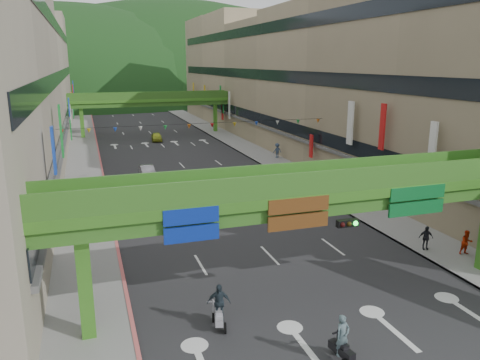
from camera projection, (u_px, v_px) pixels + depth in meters
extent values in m
cube|color=#28282B|center=(167.00, 150.00, 64.60)|extent=(18.00, 140.00, 0.02)
cube|color=gray|center=(84.00, 155.00, 61.23)|extent=(4.00, 140.00, 0.15)
cube|color=gray|center=(243.00, 146.00, 67.93)|extent=(4.00, 140.00, 0.15)
cube|color=#CC5959|center=(99.00, 154.00, 61.81)|extent=(0.20, 140.00, 0.18)
cube|color=gray|center=(230.00, 146.00, 67.34)|extent=(0.20, 140.00, 0.18)
cube|color=#9E937F|center=(8.00, 82.00, 56.48)|extent=(12.00, 95.00, 19.00)
cube|color=black|center=(65.00, 124.00, 59.63)|extent=(0.08, 90.25, 1.40)
cube|color=black|center=(61.00, 76.00, 58.15)|extent=(0.08, 90.25, 1.40)
cube|color=black|center=(56.00, 25.00, 56.67)|extent=(0.08, 90.25, 1.40)
cube|color=gray|center=(295.00, 79.00, 68.04)|extent=(12.00, 95.00, 19.00)
cube|color=black|center=(256.00, 117.00, 67.50)|extent=(0.08, 90.25, 1.40)
cube|color=black|center=(256.00, 74.00, 66.03)|extent=(0.08, 90.25, 1.40)
cube|color=black|center=(256.00, 30.00, 64.55)|extent=(0.08, 90.25, 1.40)
cube|color=#4C9E2D|center=(317.00, 193.00, 22.69)|extent=(28.00, 2.20, 0.50)
cube|color=#387223|center=(317.00, 205.00, 22.84)|extent=(28.00, 1.76, 0.70)
cube|color=#4C9E2D|center=(85.00, 289.00, 20.17)|extent=(0.60, 0.60, 4.80)
cube|color=#387223|center=(329.00, 182.00, 21.54)|extent=(28.00, 0.12, 1.10)
cube|color=#387223|center=(308.00, 172.00, 23.45)|extent=(28.00, 0.12, 1.10)
cube|color=navy|center=(191.00, 226.00, 19.87)|extent=(2.40, 0.12, 1.50)
cube|color=#593314|center=(299.00, 214.00, 21.39)|extent=(3.00, 0.12, 1.50)
cube|color=#0C5926|center=(417.00, 201.00, 23.36)|extent=(3.20, 0.12, 1.50)
cube|color=black|center=(347.00, 223.00, 22.17)|extent=(1.10, 0.28, 0.35)
cube|color=#4C9E2D|center=(151.00, 100.00, 76.99)|extent=(28.00, 2.20, 0.50)
cube|color=#387223|center=(151.00, 104.00, 77.14)|extent=(28.00, 1.76, 0.70)
cube|color=#4C9E2D|center=(82.00, 123.00, 74.47)|extent=(0.60, 0.60, 4.80)
cube|color=#4C9E2D|center=(215.00, 118.00, 81.16)|extent=(0.60, 0.60, 4.80)
cube|color=#387223|center=(151.00, 96.00, 75.83)|extent=(28.00, 0.12, 1.10)
cube|color=#387223|center=(149.00, 95.00, 77.75)|extent=(28.00, 0.12, 1.10)
ellipsoid|color=#1C4419|center=(70.00, 97.00, 161.27)|extent=(168.00, 140.00, 112.00)
ellipsoid|color=#1C4419|center=(174.00, 92.00, 191.85)|extent=(208.00, 176.00, 128.00)
cylinder|color=black|center=(201.00, 123.00, 44.67)|extent=(26.00, 0.03, 0.03)
cone|color=red|center=(62.00, 132.00, 40.93)|extent=(0.36, 0.36, 0.40)
cone|color=gold|center=(89.00, 131.00, 41.62)|extent=(0.36, 0.36, 0.40)
cone|color=#193FB2|center=(115.00, 130.00, 42.31)|extent=(0.36, 0.36, 0.40)
cone|color=silver|center=(141.00, 129.00, 43.00)|extent=(0.36, 0.36, 0.40)
cone|color=#198C33|center=(165.00, 128.00, 43.69)|extent=(0.36, 0.36, 0.40)
cone|color=orange|center=(189.00, 126.00, 44.38)|extent=(0.36, 0.36, 0.40)
cone|color=red|center=(212.00, 126.00, 45.07)|extent=(0.36, 0.36, 0.40)
cone|color=gold|center=(235.00, 125.00, 45.77)|extent=(0.36, 0.36, 0.40)
cone|color=#193FB2|center=(256.00, 124.00, 46.46)|extent=(0.36, 0.36, 0.40)
cone|color=silver|center=(277.00, 123.00, 47.15)|extent=(0.36, 0.36, 0.40)
cone|color=#198C33|center=(298.00, 122.00, 47.84)|extent=(0.36, 0.36, 0.40)
cone|color=orange|center=(318.00, 121.00, 48.53)|extent=(0.36, 0.36, 0.40)
cube|color=black|center=(342.00, 350.00, 18.98)|extent=(0.59, 1.34, 0.35)
cube|color=black|center=(342.00, 345.00, 18.92)|extent=(0.40, 0.60, 0.18)
cube|color=black|center=(338.00, 332.00, 19.39)|extent=(0.55, 0.16, 0.06)
cylinder|color=black|center=(337.00, 349.00, 19.58)|extent=(0.19, 0.51, 0.50)
imported|color=#475B60|center=(343.00, 335.00, 18.81)|extent=(0.71, 0.53, 1.76)
cube|color=black|center=(197.00, 196.00, 40.79)|extent=(0.58, 1.34, 0.35)
cube|color=black|center=(197.00, 193.00, 40.73)|extent=(0.40, 0.60, 0.18)
cube|color=black|center=(196.00, 189.00, 41.20)|extent=(0.55, 0.16, 0.06)
cylinder|color=black|center=(197.00, 197.00, 41.39)|extent=(0.19, 0.51, 0.50)
cylinder|color=black|center=(197.00, 201.00, 40.34)|extent=(0.19, 0.51, 0.50)
imported|color=brown|center=(197.00, 190.00, 40.65)|extent=(0.83, 0.70, 1.52)
cube|color=#9997A0|center=(219.00, 317.00, 21.48)|extent=(0.66, 1.35, 0.35)
cube|color=#9997A0|center=(219.00, 312.00, 21.42)|extent=(0.43, 0.61, 0.18)
cube|color=#9997A0|center=(213.00, 302.00, 21.81)|extent=(0.55, 0.19, 0.06)
cylinder|color=black|center=(213.00, 317.00, 22.00)|extent=(0.22, 0.51, 0.50)
cylinder|color=black|center=(225.00, 328.00, 21.10)|extent=(0.22, 0.51, 0.50)
imported|color=#212D35|center=(219.00, 303.00, 21.30)|extent=(1.14, 0.69, 1.82)
cube|color=#751100|center=(210.00, 206.00, 38.06)|extent=(0.47, 1.33, 0.35)
cube|color=#751100|center=(210.00, 203.00, 38.00)|extent=(0.35, 0.58, 0.18)
cube|color=#751100|center=(209.00, 198.00, 38.45)|extent=(0.55, 0.11, 0.06)
cylinder|color=black|center=(209.00, 207.00, 38.65)|extent=(0.15, 0.51, 0.50)
cylinder|color=black|center=(212.00, 211.00, 37.61)|extent=(0.15, 0.51, 0.50)
imported|color=#46494F|center=(210.00, 198.00, 37.89)|extent=(0.90, 0.63, 1.74)
cube|color=black|center=(302.00, 184.00, 44.82)|extent=(1.31, 0.37, 0.35)
cube|color=black|center=(302.00, 181.00, 44.76)|extent=(0.55, 0.31, 0.18)
cube|color=black|center=(307.00, 178.00, 44.86)|extent=(0.07, 0.55, 0.06)
cylinder|color=black|center=(307.00, 186.00, 45.06)|extent=(0.50, 0.11, 0.50)
cylinder|color=black|center=(296.00, 187.00, 44.74)|extent=(0.50, 0.11, 0.50)
cube|color=black|center=(292.00, 179.00, 46.85)|extent=(1.31, 0.37, 0.35)
cube|color=black|center=(292.00, 176.00, 46.79)|extent=(0.55, 0.31, 0.18)
cube|color=black|center=(297.00, 173.00, 46.89)|extent=(0.07, 0.55, 0.06)
cylinder|color=black|center=(297.00, 181.00, 47.08)|extent=(0.50, 0.11, 0.50)
cylinder|color=black|center=(287.00, 182.00, 46.76)|extent=(0.50, 0.11, 0.50)
cube|color=black|center=(283.00, 174.00, 48.87)|extent=(1.31, 0.37, 0.35)
cube|color=black|center=(283.00, 171.00, 48.81)|extent=(0.55, 0.31, 0.18)
cube|color=black|center=(288.00, 169.00, 48.91)|extent=(0.07, 0.55, 0.06)
cylinder|color=black|center=(288.00, 176.00, 49.11)|extent=(0.50, 0.11, 0.50)
cylinder|color=black|center=(278.00, 177.00, 48.79)|extent=(0.50, 0.11, 0.50)
cube|color=black|center=(275.00, 169.00, 50.90)|extent=(1.31, 0.37, 0.35)
cube|color=black|center=(275.00, 167.00, 50.84)|extent=(0.55, 0.31, 0.18)
cube|color=black|center=(280.00, 164.00, 50.94)|extent=(0.07, 0.55, 0.06)
cylinder|color=black|center=(280.00, 172.00, 51.13)|extent=(0.50, 0.11, 0.50)
cylinder|color=black|center=(271.00, 172.00, 50.81)|extent=(0.50, 0.11, 0.50)
imported|color=#A5A3AB|center=(147.00, 172.00, 49.21)|extent=(1.51, 4.02, 1.31)
imported|color=gold|center=(157.00, 137.00, 72.10)|extent=(1.86, 3.96, 1.31)
imported|color=#AF2107|center=(466.00, 245.00, 29.30)|extent=(0.85, 0.71, 1.57)
imported|color=black|center=(426.00, 240.00, 30.11)|extent=(0.99, 0.65, 1.56)
imported|color=#2E3E57|center=(277.00, 152.00, 58.88)|extent=(0.94, 0.69, 1.85)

